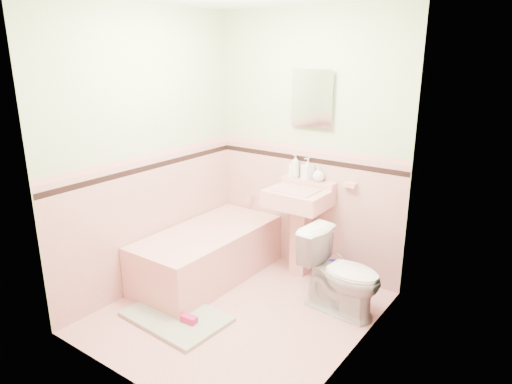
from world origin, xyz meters
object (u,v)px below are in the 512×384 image
Objects in this scene: soap_bottle_right at (319,174)px; bucket at (333,276)px; medicine_cabinet at (313,98)px; soap_bottle_left at (295,166)px; bathtub at (208,255)px; soap_bottle_mid at (308,169)px; toilet at (342,273)px; sink at (297,234)px; shoe at (189,319)px.

soap_bottle_right reaches higher than bucket.
medicine_cabinet reaches higher than soap_bottle_left.
bathtub is at bearing -132.58° from medicine_cabinet.
soap_bottle_left reaches higher than bucket.
soap_bottle_mid is 0.91× the size of bucket.
soap_bottle_right is 0.21× the size of toilet.
sink is 1.28m from medicine_cabinet.
soap_bottle_left is (-0.15, -0.03, -0.65)m from medicine_cabinet.
toilet is (0.78, -0.52, -0.70)m from soap_bottle_left.
bathtub is 1.78m from medicine_cabinet.
soap_bottle_mid is at bearing 154.95° from bucket.
soap_bottle_mid is at bearing 76.77° from shoe.
sink is 1.97× the size of medicine_cabinet.
bathtub is at bearing -142.07° from sink.
soap_bottle_mid is at bearing 180.00° from soap_bottle_right.
soap_bottle_right is 0.63× the size of bucket.
medicine_cabinet is 2.10× the size of soap_bottle_mid.
sink is (0.68, 0.53, 0.21)m from bathtub.
toilet is at bearing 8.02° from bathtub.
bucket is at bearing -28.97° from medicine_cabinet.
soap_bottle_mid reaches higher than soap_bottle_right.
soap_bottle_right is at bearing 50.17° from toilet.
bucket is at bearing 25.38° from bathtub.
sink is at bearing 75.00° from shoe.
soap_bottle_left is at bearing -168.52° from medicine_cabinet.
medicine_cabinet is at bearing 70.36° from soap_bottle_mid.
soap_bottle_left reaches higher than sink.
soap_bottle_mid is 1.76m from shoe.
medicine_cabinet reaches higher than shoe.
bathtub is 7.08× the size of soap_bottle_mid.
bucket is at bearing 39.76° from toilet.
soap_bottle_right is 1.05× the size of shoe.
soap_bottle_left is 1.64× the size of shoe.
soap_bottle_left is 1.10m from bucket.
toilet is at bearing -44.89° from soap_bottle_right.
medicine_cabinet is 0.67m from soap_bottle_left.
toilet is (0.63, -0.55, -1.35)m from medicine_cabinet.
shoe is at bearing -117.68° from bucket.
soap_bottle_left reaches higher than soap_bottle_mid.
sink is at bearing -90.00° from medicine_cabinet.
bucket is (0.41, -0.22, -1.58)m from medicine_cabinet.
soap_bottle_left is 0.32× the size of toilet.
soap_bottle_right is (0.12, 0.00, -0.03)m from soap_bottle_mid.
shoe is (-0.10, -1.44, -0.99)m from soap_bottle_left.
shoe is at bearing -59.28° from bathtub.
bathtub is 0.86m from shoe.
toilet is 3.02× the size of bucket.
soap_bottle_right is 1.76m from shoe.
bucket is (0.42, -0.19, -0.93)m from soap_bottle_mid.
sink is 3.85× the size of soap_bottle_left.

